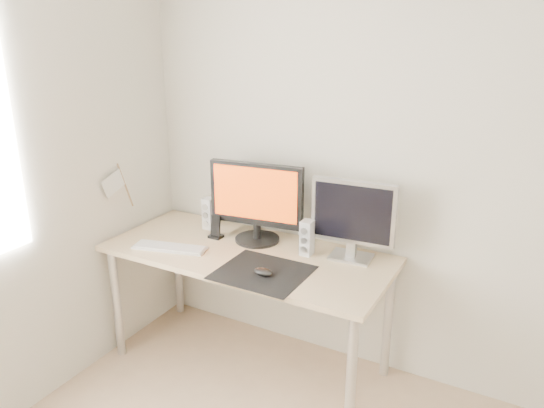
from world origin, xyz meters
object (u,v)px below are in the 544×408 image
at_px(main_monitor, 256,200).
at_px(keyboard, 170,247).
at_px(speaker_left, 209,213).
at_px(speaker_right, 307,238).
at_px(mouse, 263,272).
at_px(phone_dock, 216,231).
at_px(desk, 247,264).
at_px(second_monitor, 353,216).

bearing_deg(main_monitor, keyboard, -138.51).
bearing_deg(speaker_left, speaker_right, -5.19).
relative_size(mouse, phone_dock, 0.76).
xyz_separation_m(mouse, keyboard, (-0.63, 0.04, -0.01)).
height_order(mouse, speaker_right, speaker_right).
bearing_deg(desk, mouse, -43.60).
height_order(second_monitor, keyboard, second_monitor).
height_order(second_monitor, speaker_left, second_monitor).
relative_size(mouse, keyboard, 0.24).
height_order(keyboard, phone_dock, phone_dock).
height_order(desk, phone_dock, phone_dock).
distance_m(second_monitor, phone_dock, 0.83).
bearing_deg(keyboard, main_monitor, 41.49).
bearing_deg(speaker_left, keyboard, -92.89).
distance_m(mouse, keyboard, 0.63).
bearing_deg(phone_dock, mouse, -31.31).
distance_m(main_monitor, speaker_left, 0.39).
relative_size(speaker_left, phone_dock, 1.43).
distance_m(speaker_left, phone_dock, 0.17).
xyz_separation_m(speaker_left, keyboard, (-0.02, -0.36, -0.09)).
relative_size(keyboard, phone_dock, 3.20).
relative_size(speaker_left, speaker_right, 1.00).
bearing_deg(desk, phone_dock, 162.25).
relative_size(second_monitor, phone_dock, 3.31).
xyz_separation_m(mouse, second_monitor, (0.31, 0.41, 0.22)).
distance_m(second_monitor, keyboard, 1.04).
relative_size(speaker_left, keyboard, 0.45).
relative_size(desk, speaker_left, 8.17).
height_order(mouse, speaker_left, speaker_left).
bearing_deg(phone_dock, second_monitor, 7.93).
distance_m(main_monitor, keyboard, 0.56).
relative_size(mouse, main_monitor, 0.19).
bearing_deg(main_monitor, phone_dock, -162.96).
height_order(desk, keyboard, keyboard).
distance_m(second_monitor, speaker_right, 0.28).
xyz_separation_m(mouse, main_monitor, (-0.25, 0.37, 0.23)).
bearing_deg(speaker_right, mouse, -103.34).
xyz_separation_m(mouse, speaker_right, (0.08, 0.34, 0.08)).
bearing_deg(main_monitor, second_monitor, 3.97).
xyz_separation_m(mouse, desk, (-0.22, 0.21, -0.10)).
relative_size(main_monitor, keyboard, 1.26).
bearing_deg(second_monitor, mouse, -127.21).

